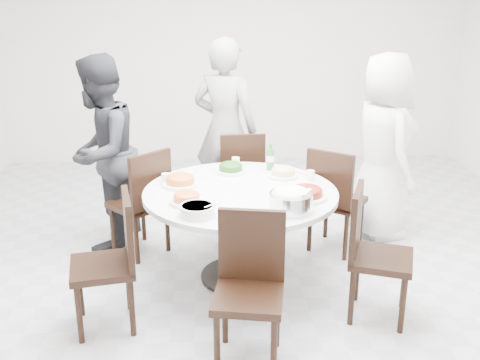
{
  "coord_description": "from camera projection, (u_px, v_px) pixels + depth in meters",
  "views": [
    {
      "loc": [
        -0.4,
        -4.36,
        2.24
      ],
      "look_at": [
        -0.14,
        -0.26,
        0.82
      ],
      "focal_mm": 42.0,
      "sensor_mm": 36.0,
      "label": 1
    }
  ],
  "objects": [
    {
      "name": "chair_sw",
      "position": [
        102.0,
        264.0,
        3.77
      ],
      "size": [
        0.49,
        0.49,
        0.95
      ],
      "primitive_type": "cube",
      "rotation": [
        0.0,
        0.0,
        4.9
      ],
      "color": "black",
      "rests_on": "floor"
    },
    {
      "name": "dish_greens",
      "position": [
        231.0,
        169.0,
        4.73
      ],
      "size": [
        0.25,
        0.25,
        0.07
      ],
      "primitive_type": "cylinder",
      "color": "white",
      "rests_on": "dining_table"
    },
    {
      "name": "dish_pale",
      "position": [
        283.0,
        173.0,
        4.62
      ],
      "size": [
        0.24,
        0.24,
        0.07
      ],
      "primitive_type": "cylinder",
      "color": "white",
      "rests_on": "dining_table"
    },
    {
      "name": "dining_table",
      "position": [
        240.0,
        235.0,
        4.44
      ],
      "size": [
        1.5,
        1.5,
        0.75
      ],
      "primitive_type": "cylinder",
      "color": "white",
      "rests_on": "floor"
    },
    {
      "name": "diner_right",
      "position": [
        383.0,
        147.0,
        5.11
      ],
      "size": [
        0.68,
        0.92,
        1.71
      ],
      "primitive_type": "imported",
      "rotation": [
        0.0,
        0.0,
        1.75
      ],
      "color": "silver",
      "rests_on": "floor"
    },
    {
      "name": "dish_redbrown",
      "position": [
        307.0,
        193.0,
        4.15
      ],
      "size": [
        0.31,
        0.31,
        0.08
      ],
      "primitive_type": "cylinder",
      "color": "white",
      "rests_on": "dining_table"
    },
    {
      "name": "wall_front",
      "position": [
        352.0,
        302.0,
        1.58
      ],
      "size": [
        6.0,
        0.01,
        2.8
      ],
      "primitive_type": "cube",
      "color": "silver",
      "rests_on": "ground"
    },
    {
      "name": "chair_ne",
      "position": [
        337.0,
        199.0,
        4.92
      ],
      "size": [
        0.59,
        0.59,
        0.95
      ],
      "primitive_type": "cube",
      "rotation": [
        0.0,
        0.0,
        2.5
      ],
      "color": "black",
      "rests_on": "floor"
    },
    {
      "name": "chair_nw",
      "position": [
        138.0,
        201.0,
        4.86
      ],
      "size": [
        0.59,
        0.59,
        0.95
      ],
      "primitive_type": "cube",
      "rotation": [
        0.0,
        0.0,
        3.91
      ],
      "color": "black",
      "rests_on": "floor"
    },
    {
      "name": "chair_n",
      "position": [
        240.0,
        177.0,
        5.49
      ],
      "size": [
        0.44,
        0.44,
        0.95
      ],
      "primitive_type": "cube",
      "rotation": [
        0.0,
        0.0,
        3.2
      ],
      "color": "black",
      "rests_on": "floor"
    },
    {
      "name": "chopsticks",
      "position": [
        234.0,
        166.0,
        4.9
      ],
      "size": [
        0.24,
        0.04,
        0.01
      ],
      "primitive_type": null,
      "color": "tan",
      "rests_on": "dining_table"
    },
    {
      "name": "tea_cups",
      "position": [
        234.0,
        161.0,
        4.91
      ],
      "size": [
        0.07,
        0.07,
        0.08
      ],
      "primitive_type": "cylinder",
      "color": "white",
      "rests_on": "dining_table"
    },
    {
      "name": "beverage_bottle",
      "position": [
        270.0,
        157.0,
        4.78
      ],
      "size": [
        0.07,
        0.07,
        0.23
      ],
      "primitive_type": "cylinder",
      "color": "#30702D",
      "rests_on": "dining_table"
    },
    {
      "name": "floor",
      "position": [
        254.0,
        259.0,
        4.87
      ],
      "size": [
        6.0,
        6.0,
        0.01
      ],
      "primitive_type": "cube",
      "color": "#B4B4B9",
      "rests_on": "ground"
    },
    {
      "name": "diner_left",
      "position": [
        101.0,
        153.0,
        4.91
      ],
      "size": [
        0.84,
        0.97,
        1.71
      ],
      "primitive_type": "imported",
      "rotation": [
        0.0,
        0.0,
        4.45
      ],
      "color": "black",
      "rests_on": "floor"
    },
    {
      "name": "diner_middle",
      "position": [
        225.0,
        129.0,
        5.55
      ],
      "size": [
        0.77,
        0.66,
        1.8
      ],
      "primitive_type": "imported",
      "rotation": [
        0.0,
        0.0,
        2.72
      ],
      "color": "black",
      "rests_on": "floor"
    },
    {
      "name": "dish_tofu",
      "position": [
        187.0,
        199.0,
        4.06
      ],
      "size": [
        0.24,
        0.24,
        0.06
      ],
      "primitive_type": "cylinder",
      "color": "white",
      "rests_on": "dining_table"
    },
    {
      "name": "soup_bowl",
      "position": [
        197.0,
        210.0,
        3.84
      ],
      "size": [
        0.24,
        0.24,
        0.07
      ],
      "primitive_type": "cylinder",
      "color": "white",
      "rests_on": "dining_table"
    },
    {
      "name": "chair_se",
      "position": [
        382.0,
        256.0,
        3.88
      ],
      "size": [
        0.54,
        0.54,
        0.95
      ],
      "primitive_type": "cube",
      "rotation": [
        0.0,
        0.0,
        7.49
      ],
      "color": "black",
      "rests_on": "floor"
    },
    {
      "name": "dish_orange",
      "position": [
        180.0,
        181.0,
        4.42
      ],
      "size": [
        0.29,
        0.29,
        0.08
      ],
      "primitive_type": "cylinder",
      "color": "white",
      "rests_on": "dining_table"
    },
    {
      "name": "wall_back",
      "position": [
        234.0,
        55.0,
        7.24
      ],
      "size": [
        6.0,
        0.01,
        2.8
      ],
      "primitive_type": "cube",
      "color": "silver",
      "rests_on": "ground"
    },
    {
      "name": "rice_bowl",
      "position": [
        291.0,
        202.0,
        3.91
      ],
      "size": [
        0.3,
        0.3,
        0.13
      ],
      "primitive_type": "cylinder",
      "color": "silver",
      "rests_on": "dining_table"
    },
    {
      "name": "chair_s",
      "position": [
        248.0,
        294.0,
        3.4
      ],
      "size": [
        0.49,
        0.49,
        0.95
      ],
      "primitive_type": "cube",
      "rotation": [
        0.0,
        0.0,
        6.1
      ],
      "color": "black",
      "rests_on": "floor"
    }
  ]
}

